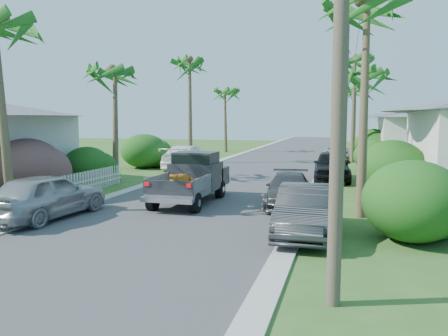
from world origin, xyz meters
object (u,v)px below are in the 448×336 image
(parked_car_rn, at_px, (305,211))
(parked_car_rf, at_px, (332,166))
(parked_car_lf, at_px, (187,158))
(palm_r_d, at_px, (355,89))
(utility_pole_a, at_px, (340,52))
(palm_r_c, at_px, (355,59))
(utility_pole_c, at_px, (346,105))
(utility_pole_d, at_px, (346,109))
(palm_l_c, at_px, (190,60))
(house_right_far, at_px, (437,135))
(palm_l_b, at_px, (114,70))
(palm_r_a, at_px, (368,1))
(parked_car_rd, at_px, (337,152))
(utility_pole_b, at_px, (345,96))
(palm_l_d, at_px, (225,90))
(pickup_truck, at_px, (194,177))
(parked_car_rm, at_px, (289,190))
(palm_r_b, at_px, (365,72))
(parked_car_ln, at_px, (47,196))

(parked_car_rn, xyz_separation_m, parked_car_rf, (0.37, 12.16, 0.10))
(parked_car_lf, bearing_deg, palm_r_d, -120.02)
(utility_pole_a, bearing_deg, parked_car_lf, 117.49)
(parked_car_rn, relative_size, parked_car_rf, 0.91)
(parked_car_rn, height_order, palm_r_c, palm_r_c)
(utility_pole_c, bearing_deg, utility_pole_d, 90.00)
(palm_l_c, relative_size, house_right_far, 1.02)
(palm_r_c, bearing_deg, parked_car_rf, -96.23)
(parked_car_rn, relative_size, palm_l_b, 0.60)
(parked_car_rf, distance_m, palm_r_a, 11.23)
(house_right_far, bearing_deg, palm_r_a, -105.60)
(parked_car_rd, distance_m, utility_pole_b, 15.69)
(parked_car_rd, bearing_deg, palm_l_d, 151.27)
(pickup_truck, distance_m, parked_car_rn, 6.52)
(palm_l_b, bearing_deg, palm_r_d, 64.59)
(parked_car_rm, bearing_deg, palm_r_d, 79.56)
(house_right_far, bearing_deg, parked_car_lf, -145.54)
(parked_car_rn, relative_size, utility_pole_c, 0.49)
(palm_l_b, bearing_deg, palm_r_b, 12.62)
(pickup_truck, relative_size, parked_car_rn, 1.16)
(palm_l_c, distance_m, utility_pole_d, 24.22)
(palm_l_b, xyz_separation_m, palm_r_c, (13.00, 14.00, 1.96))
(parked_car_rd, distance_m, utility_pole_d, 15.37)
(palm_l_c, xyz_separation_m, utility_pole_c, (11.60, 6.00, -3.31))
(parked_car_lf, bearing_deg, palm_r_b, 162.77)
(parked_car_ln, xyz_separation_m, utility_pole_c, (9.77, 25.41, 3.81))
(parked_car_rn, bearing_deg, utility_pole_c, 86.31)
(parked_car_rn, distance_m, utility_pole_c, 25.47)
(utility_pole_c, bearing_deg, palm_r_b, -85.60)
(parked_car_ln, distance_m, palm_r_c, 26.63)
(palm_r_a, relative_size, utility_pole_a, 0.97)
(parked_car_lf, xyz_separation_m, palm_l_d, (-1.78, 16.16, 5.62))
(parked_car_rm, relative_size, palm_r_b, 0.61)
(palm_r_a, bearing_deg, parked_car_ln, -161.96)
(palm_l_c, height_order, utility_pole_d, palm_l_c)
(parked_car_lf, bearing_deg, palm_l_b, 67.27)
(pickup_truck, relative_size, parked_car_ln, 1.10)
(pickup_truck, distance_m, parked_car_lf, 11.67)
(palm_r_c, bearing_deg, pickup_truck, -109.08)
(palm_l_b, relative_size, utility_pole_c, 0.82)
(parked_car_lf, height_order, utility_pole_a, utility_pole_a)
(parked_car_rn, bearing_deg, palm_r_c, 84.64)
(palm_r_c, height_order, utility_pole_c, palm_r_c)
(palm_l_c, bearing_deg, palm_l_b, -94.57)
(utility_pole_c, xyz_separation_m, utility_pole_d, (0.00, 15.00, 0.00))
(parked_car_rf, xyz_separation_m, utility_pole_a, (0.60, -17.00, 3.77))
(parked_car_rn, bearing_deg, palm_l_b, 139.82)
(palm_l_c, distance_m, palm_r_c, 12.84)
(palm_r_c, bearing_deg, utility_pole_b, -92.64)
(pickup_truck, bearing_deg, palm_r_a, -8.65)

